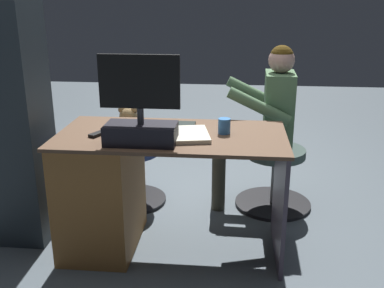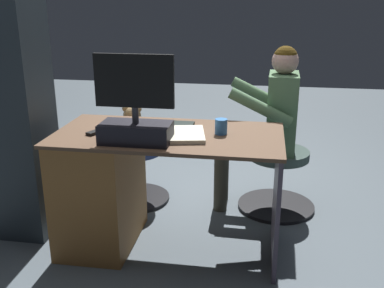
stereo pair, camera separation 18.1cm
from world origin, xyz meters
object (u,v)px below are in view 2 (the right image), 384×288
(tv_remote, at_px, (98,131))
(visitor_chair, at_px, (278,177))
(person, at_px, (268,118))
(computer_mouse, at_px, (115,122))
(keyboard, at_px, (159,124))
(office_chair_teddy, at_px, (134,167))
(teddy_bear, at_px, (133,127))
(monitor, at_px, (135,118))
(desk, at_px, (113,185))
(cup, at_px, (221,127))

(tv_remote, bearing_deg, visitor_chair, -120.84)
(visitor_chair, xyz_separation_m, person, (0.09, 0.00, 0.44))
(computer_mouse, height_order, person, person)
(keyboard, height_order, office_chair_teddy, keyboard)
(teddy_bear, distance_m, person, 0.99)
(tv_remote, bearing_deg, monitor, -179.69)
(keyboard, height_order, teddy_bear, keyboard)
(desk, relative_size, teddy_bear, 4.43)
(teddy_bear, height_order, person, person)
(tv_remote, height_order, teddy_bear, tv_remote)
(keyboard, distance_m, cup, 0.41)
(desk, relative_size, office_chair_teddy, 2.55)
(office_chair_teddy, bearing_deg, visitor_chair, -178.22)
(person, bearing_deg, keyboard, 37.69)
(desk, bearing_deg, cup, -176.59)
(desk, xyz_separation_m, office_chair_teddy, (0.05, -0.63, -0.13))
(keyboard, xyz_separation_m, cup, (-0.39, 0.10, 0.03))
(monitor, bearing_deg, keyboard, -99.31)
(office_chair_teddy, bearing_deg, cup, 140.44)
(cup, height_order, person, person)
(tv_remote, distance_m, person, 1.22)
(visitor_chair, bearing_deg, office_chair_teddy, 1.78)
(desk, relative_size, person, 1.12)
(keyboard, distance_m, office_chair_teddy, 0.76)
(desk, distance_m, person, 1.18)
(tv_remote, bearing_deg, keyboard, -122.68)
(desk, distance_m, keyboard, 0.47)
(desk, height_order, person, person)
(computer_mouse, relative_size, cup, 1.08)
(keyboard, height_order, person, person)
(desk, bearing_deg, computer_mouse, -87.99)
(computer_mouse, height_order, teddy_bear, computer_mouse)
(desk, xyz_separation_m, monitor, (-0.21, 0.18, 0.49))
(desk, relative_size, visitor_chair, 2.36)
(monitor, xyz_separation_m, visitor_chair, (-0.81, -0.84, -0.64))
(monitor, relative_size, visitor_chair, 0.85)
(teddy_bear, xyz_separation_m, visitor_chair, (-1.08, -0.02, -0.34))
(tv_remote, bearing_deg, office_chair_teddy, -64.75)
(desk, bearing_deg, teddy_bear, -85.45)
(computer_mouse, bearing_deg, desk, 92.01)
(computer_mouse, relative_size, teddy_bear, 0.32)
(monitor, distance_m, teddy_bear, 0.91)
(computer_mouse, xyz_separation_m, tv_remote, (0.05, 0.17, -0.01))
(office_chair_teddy, distance_m, person, 1.07)
(office_chair_teddy, height_order, person, person)
(monitor, bearing_deg, computer_mouse, -53.77)
(computer_mouse, xyz_separation_m, teddy_bear, (0.05, -0.52, -0.18))
(teddy_bear, bearing_deg, office_chair_teddy, 90.00)
(tv_remote, height_order, office_chair_teddy, tv_remote)
(monitor, xyz_separation_m, tv_remote, (0.27, -0.13, -0.13))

